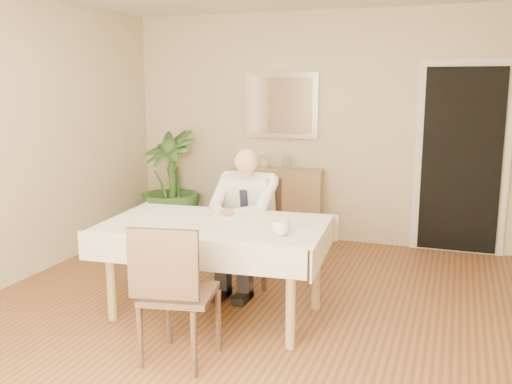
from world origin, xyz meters
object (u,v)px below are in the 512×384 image
(dining_table, at_px, (215,233))
(chair_far, at_px, (254,224))
(sideboard, at_px, (277,204))
(seated_man, at_px, (243,214))
(potted_palm, at_px, (170,184))
(chair_near, at_px, (173,287))
(coffee_mug, at_px, (280,228))

(dining_table, relative_size, chair_far, 1.91)
(chair_far, height_order, sideboard, chair_far)
(seated_man, bearing_deg, sideboard, 97.27)
(chair_far, height_order, potted_palm, potted_palm)
(chair_near, height_order, sideboard, chair_near)
(seated_man, height_order, potted_palm, potted_palm)
(seated_man, height_order, sideboard, seated_man)
(chair_near, height_order, seated_man, seated_man)
(chair_far, distance_m, potted_palm, 1.86)
(chair_far, distance_m, sideboard, 1.41)
(chair_near, bearing_deg, chair_far, 81.29)
(chair_far, relative_size, potted_palm, 0.75)
(seated_man, height_order, coffee_mug, seated_man)
(seated_man, bearing_deg, coffee_mug, -53.08)
(chair_far, height_order, chair_near, chair_near)
(coffee_mug, bearing_deg, potted_palm, 132.96)
(dining_table, bearing_deg, seated_man, 85.56)
(chair_near, distance_m, seated_man, 1.46)
(chair_far, distance_m, seated_man, 0.33)
(chair_far, height_order, coffee_mug, chair_far)
(coffee_mug, bearing_deg, chair_near, -127.04)
(dining_table, relative_size, coffee_mug, 13.45)
(chair_near, relative_size, seated_man, 0.76)
(coffee_mug, height_order, sideboard, coffee_mug)
(dining_table, relative_size, chair_near, 1.89)
(chair_near, bearing_deg, dining_table, 83.88)
(dining_table, bearing_deg, potted_palm, 121.58)
(seated_man, bearing_deg, chair_near, -86.98)
(dining_table, height_order, chair_near, chair_near)
(coffee_mug, relative_size, sideboard, 0.13)
(sideboard, bearing_deg, chair_far, -86.82)
(chair_near, bearing_deg, seated_man, 81.79)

